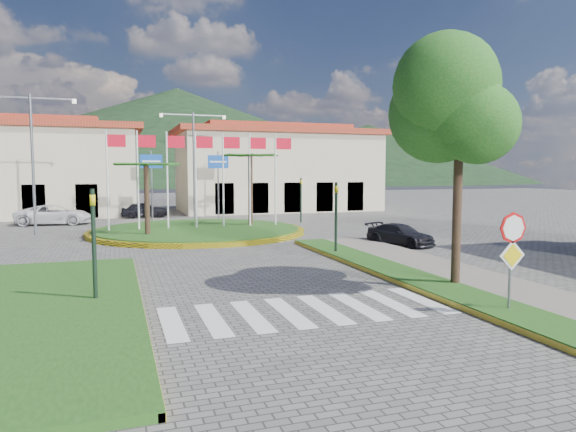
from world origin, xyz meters
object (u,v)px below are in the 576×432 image
object	(u,v)px
roundabout_island	(198,230)
car_dark_b	(264,207)
deciduous_tree	(460,122)
white_van	(54,215)
car_dark_a	(145,210)
stop_sign	(512,246)
car_side_right	(400,235)

from	to	relation	value
roundabout_island	car_dark_b	world-z (taller)	roundabout_island
deciduous_tree	white_van	world-z (taller)	deciduous_tree
white_van	car_dark_a	size ratio (longest dim) A/B	1.35
roundabout_island	car_dark_a	world-z (taller)	roundabout_island
roundabout_island	car_dark_b	distance (m)	14.51
stop_sign	car_dark_a	world-z (taller)	stop_sign
roundabout_island	car_dark_a	xyz separation A→B (m)	(-2.42, 11.73, 0.44)
roundabout_island	car_dark_a	size ratio (longest dim) A/B	3.49
roundabout_island	deciduous_tree	world-z (taller)	deciduous_tree
white_van	roundabout_island	bearing A→B (deg)	-125.15
car_dark_a	car_side_right	world-z (taller)	car_dark_a
roundabout_island	white_van	size ratio (longest dim) A/B	2.58
deciduous_tree	car_dark_b	distance (m)	29.75
stop_sign	white_van	world-z (taller)	stop_sign
roundabout_island	car_side_right	size ratio (longest dim) A/B	3.51
deciduous_tree	car_side_right	distance (m)	10.50
car_side_right	roundabout_island	bearing A→B (deg)	114.61
deciduous_tree	car_side_right	bearing A→B (deg)	69.35
roundabout_island	white_van	xyz separation A→B (m)	(-8.61, 8.00, 0.51)
deciduous_tree	stop_sign	bearing A→B (deg)	-101.18
stop_sign	car_dark_b	bearing A→B (deg)	85.11
deciduous_tree	car_side_right	size ratio (longest dim) A/B	1.88
car_dark_b	white_van	bearing A→B (deg)	99.65
roundabout_island	stop_sign	distance (m)	20.69
deciduous_tree	car_dark_b	xyz separation A→B (m)	(2.17, 29.31, -4.61)
car_dark_a	white_van	bearing A→B (deg)	117.91
white_van	car_side_right	size ratio (longest dim) A/B	1.36
car_dark_b	car_side_right	distance (m)	20.53
white_van	car_side_right	world-z (taller)	white_van
car_side_right	car_dark_a	bearing A→B (deg)	96.91
stop_sign	deciduous_tree	size ratio (longest dim) A/B	0.39
car_dark_a	car_side_right	bearing A→B (deg)	-153.70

